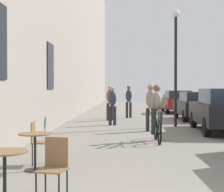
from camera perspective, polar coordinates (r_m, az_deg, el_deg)
cafe_table_near at (r=5.32m, az=-16.38°, el=-10.32°), size 0.64×0.64×0.72m
cafe_chair_near_toward_street at (r=5.22m, az=-9.03°, el=-10.55°), size 0.44×0.44×0.89m
cafe_table_mid at (r=7.24m, az=-11.89°, el=-7.27°), size 0.64×0.64×0.72m
cafe_chair_mid_toward_street at (r=7.80m, az=-11.45°, el=-6.70°), size 0.39×0.39×0.89m
cyclist_on_bicycle at (r=11.12m, az=7.03°, el=-2.86°), size 0.52×1.76×1.74m
pedestrian_near at (r=13.74m, az=5.99°, el=-1.36°), size 0.38×0.30×1.75m
pedestrian_mid at (r=15.95m, az=0.07°, el=-1.13°), size 0.35×0.26×1.70m
pedestrian_far at (r=18.40m, az=-0.34°, el=-0.71°), size 0.35×0.25×1.77m
pedestrian_furthest at (r=20.10m, az=2.62°, el=-0.56°), size 0.37×0.29×1.77m
street_lamp at (r=15.65m, az=9.89°, el=6.69°), size 0.32×0.32×4.90m
parked_car_second at (r=13.96m, az=16.97°, el=-2.04°), size 2.02×4.53×1.59m
parked_car_third at (r=19.11m, az=12.87°, el=-1.44°), size 1.75×4.07×1.44m
parked_car_fourth at (r=24.76m, az=10.10°, el=-0.81°), size 1.78×4.18×1.49m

